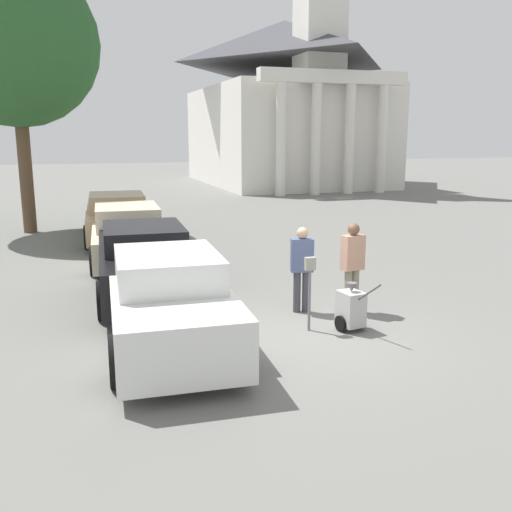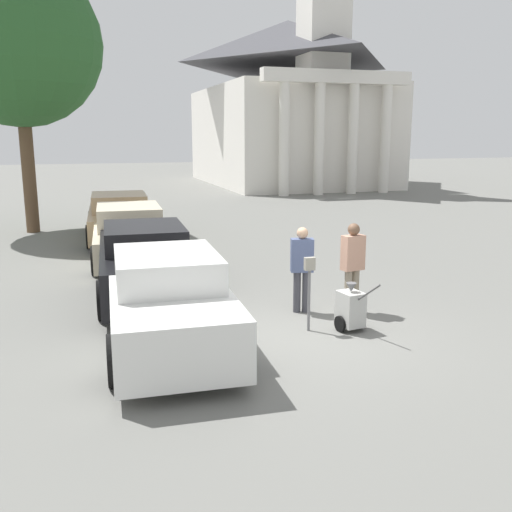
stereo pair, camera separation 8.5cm
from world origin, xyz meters
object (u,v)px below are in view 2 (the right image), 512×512
Objects in this scene: parked_car_black at (145,261)px; parked_car_cream at (129,235)px; parking_meter at (309,280)px; person_worker at (302,265)px; person_supervisor at (353,262)px; equipment_cart at (351,309)px; church at (289,98)px; parked_car_white at (167,300)px; parked_car_tan at (120,217)px.

parked_car_black is 3.54m from parked_car_cream.
person_worker is (0.28, 1.02, 0.02)m from parking_meter.
person_supervisor reaches higher than person_worker.
person_supervisor reaches higher than parked_car_cream.
equipment_cart is at bearing -15.47° from parking_meter.
church is (9.93, 27.09, 4.77)m from person_worker.
church is (12.61, 27.97, 4.97)m from parked_car_white.
person_worker reaches higher than parked_car_cream.
person_worker is at bearing -61.95° from parked_car_cream.
parked_car_black is at bearing -87.18° from parked_car_cream.
person_worker reaches higher than parked_car_tan.
parked_car_white is 3.69× the size of parking_meter.
parked_car_tan is 3.18× the size of person_worker.
parked_car_white is at bearing -87.19° from parked_car_tan.
person_supervisor is (1.18, 0.72, 0.07)m from parking_meter.
parked_car_white is 9.98m from parked_car_tan.
person_worker reaches higher than parked_car_black.
parked_car_cream is at bearing 109.72° from parking_meter.
equipment_cart is (3.10, -10.30, -0.30)m from parked_car_tan.
equipment_cart is 30.33m from church.
church is at bearing 70.04° from parking_meter.
church reaches higher than person_worker.
parked_car_tan is at bearing -58.38° from person_worker.
parked_car_white is at bearing 164.93° from equipment_cart.
person_supervisor is (3.58, -2.44, 0.26)m from parked_car_black.
parked_car_black is 4.34m from person_supervisor.
parking_meter is 0.76× the size of person_supervisor.
parked_car_cream reaches higher than parking_meter.
parked_car_tan is 4.02× the size of parking_meter.
parking_meter is (2.40, -6.71, 0.22)m from parked_car_cream.
parked_car_black is (0.00, 3.03, -0.01)m from parked_car_white.
parked_car_white is at bearing -1.09° from person_supervisor.
equipment_cart is at bearing -108.58° from church.
parked_car_black is at bearing -87.18° from parked_car_tan.
parking_meter is 30.29m from church.
parked_car_black is 0.96× the size of parked_car_tan.
person_worker is (2.68, -2.14, 0.21)m from parked_car_black.
equipment_cart is (0.70, -0.19, -0.52)m from parking_meter.
parked_car_cream is 5.13× the size of equipment_cart.
parked_car_white is at bearing -87.19° from parked_car_black.
parked_car_white is 2.41m from parking_meter.
equipment_cart is at bearing 51.89° from person_supervisor.
person_supervisor reaches higher than parked_car_black.
church is (9.03, 27.39, 4.72)m from person_supervisor.
church reaches higher than parked_car_tan.
parking_meter is at bearing 21.15° from person_supervisor.
person_worker is 1.39m from equipment_cart.
parked_car_black is 3.98m from parking_meter.
person_worker is at bearing -28.86° from person_supervisor.
parked_car_tan is (0.00, 3.40, -0.00)m from parked_car_cream.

